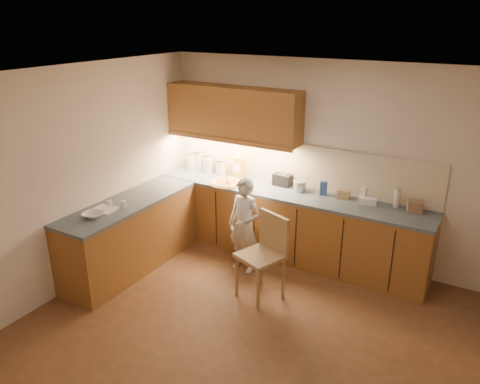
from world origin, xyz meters
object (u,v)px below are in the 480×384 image
at_px(pizza_on_board, 226,183).
at_px(wooden_chair, 265,250).
at_px(child, 244,225).
at_px(toaster, 282,180).
at_px(oil_jug, 238,166).

relative_size(pizza_on_board, wooden_chair, 0.45).
bearing_deg(pizza_on_board, child, -40.57).
distance_m(child, wooden_chair, 0.63).
bearing_deg(toaster, wooden_chair, -69.55).
distance_m(pizza_on_board, wooden_chair, 1.41).
bearing_deg(toaster, child, -95.90).
distance_m(child, oil_jug, 1.08).
bearing_deg(wooden_chair, toaster, 127.44).
height_order(pizza_on_board, wooden_chair, pizza_on_board).
distance_m(pizza_on_board, child, 0.80).
bearing_deg(pizza_on_board, wooden_chair, -39.32).
xyz_separation_m(child, toaster, (0.13, 0.81, 0.38)).
xyz_separation_m(wooden_chair, toaster, (-0.36, 1.20, 0.42)).
bearing_deg(oil_jug, child, -55.17).
height_order(pizza_on_board, oil_jug, oil_jug).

